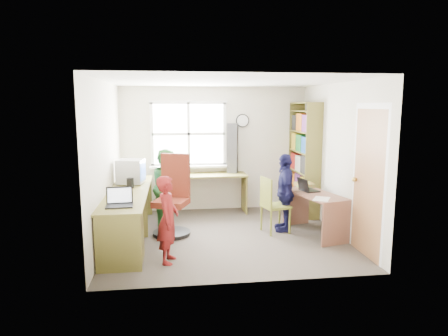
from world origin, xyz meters
name	(u,v)px	position (x,y,z in m)	size (l,w,h in m)	color
room	(226,159)	(0.01, 0.10, 1.22)	(3.64, 3.44, 2.44)	#3F3831
l_desk	(140,216)	(-1.31, -0.28, 0.46)	(2.38, 2.95, 0.75)	olive
right_desk	(315,205)	(1.42, -0.09, 0.48)	(0.79, 1.25, 0.66)	brown
bookshelf	(304,161)	(1.65, 1.19, 1.00)	(0.30, 1.02, 2.10)	olive
swivel_chair	(173,200)	(-0.82, 0.24, 0.55)	(0.77, 0.77, 1.28)	black
wooden_chair	(272,203)	(0.76, 0.08, 0.49)	(0.48, 0.48, 0.91)	olive
crt_monitor	(131,171)	(-1.51, 0.67, 0.96)	(0.47, 0.44, 0.41)	#B5B5BA
laptop_left	(119,201)	(-1.52, -0.82, 0.81)	(0.36, 0.31, 0.24)	black
laptop_right	(307,188)	(1.34, 0.10, 0.72)	(0.33, 0.37, 0.22)	black
speaker_a	(130,183)	(-1.49, 0.28, 0.83)	(0.11, 0.11, 0.17)	black
speaker_b	(135,178)	(-1.46, 0.77, 0.83)	(0.10, 0.10, 0.16)	black
cd_tower	(233,148)	(0.34, 1.54, 1.23)	(0.24, 0.22, 0.95)	black
game_box	(304,185)	(1.43, 0.48, 0.69)	(0.30, 0.30, 0.06)	red
paper_a	(124,199)	(-1.50, -0.42, 0.75)	(0.26, 0.34, 0.00)	silver
paper_b	(321,199)	(1.38, -0.46, 0.67)	(0.35, 0.38, 0.00)	silver
potted_plant	(186,167)	(-0.58, 1.41, 0.89)	(0.15, 0.12, 0.28)	#2C6628
person_red	(168,219)	(-0.89, -0.95, 0.58)	(0.42, 0.28, 1.15)	maroon
person_green	(167,187)	(-0.92, 0.80, 0.66)	(0.64, 0.50, 1.31)	#2F7730
person_navy	(285,192)	(0.99, 0.17, 0.64)	(0.75, 0.31, 1.28)	#14143F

